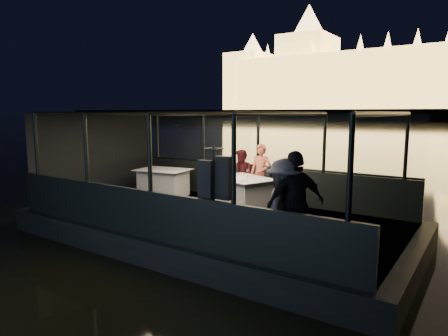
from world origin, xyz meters
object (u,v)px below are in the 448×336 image
Objects in this scene: dining_table_central at (243,193)px; person_woman_coral at (261,175)px; coat_stand at (214,196)px; dining_table_aft at (163,182)px; chair_port_right at (258,188)px; passenger_stripe at (284,204)px; chair_port_left at (234,185)px; passenger_dark at (296,205)px; person_man_maroon at (242,173)px; wine_bottle at (217,171)px.

dining_table_central is 0.81m from person_woman_coral.
dining_table_central is 2.91m from coat_stand.
chair_port_right is at bearing 8.46° from dining_table_aft.
chair_port_left is at bearing 29.80° from passenger_stripe.
passenger_dark is (1.33, 0.39, -0.05)m from coat_stand.
passenger_stripe is at bearing -60.50° from person_woman_coral.
dining_table_aft is 2.84m from chair_port_right.
passenger_stripe is at bearing -27.52° from person_man_maroon.
passenger_stripe is (2.04, -2.83, 0.40)m from chair_port_right.
person_man_maroon is at bearing 114.09° from coat_stand.
person_man_maroon is (-1.52, 3.39, -0.15)m from coat_stand.
coat_stand is at bearing -68.83° from dining_table_central.
coat_stand is at bearing -55.93° from wine_bottle.
passenger_dark reaches higher than passenger_stripe.
person_woman_coral is 1.13× the size of person_man_maroon.
chair_port_right is at bearing 21.40° from passenger_stripe.
passenger_stripe reaches higher than person_woman_coral.
person_man_maroon reaches higher than wine_bottle.
coat_stand is (0.89, -3.16, 0.45)m from chair_port_right.
person_woman_coral is (0.09, 0.72, 0.36)m from dining_table_central.
chair_port_right is 3.10× the size of wine_bottle.
wine_bottle is (-2.78, 2.08, 0.06)m from passenger_stripe.
person_woman_coral is (2.75, 0.64, 0.36)m from dining_table_aft.
passenger_stripe is (2.10, -3.06, 0.10)m from person_woman_coral.
wine_bottle is (-0.69, -0.97, 0.17)m from person_woman_coral.
person_man_maroon is at bearing 37.32° from chair_port_left.
dining_table_central is 0.91× the size of passenger_stripe.
person_man_maroon is 0.85× the size of passenger_stripe.
passenger_dark is at bearing 16.41° from coat_stand.
dining_table_central is 1.02× the size of dining_table_aft.
wine_bottle is at bearing -75.54° from person_man_maroon.
chair_port_left is 0.92m from wine_bottle.
passenger_stripe is (2.18, -2.34, 0.47)m from dining_table_central.
coat_stand is at bearing -67.19° from chair_port_right.
chair_port_right is 0.63× the size of person_woman_coral.
person_woman_coral is (0.70, 0.18, 0.30)m from chair_port_left.
chair_port_right reaches higher than dining_table_aft.
person_man_maroon is 4.06m from passenger_stripe.
passenger_stripe reaches higher than chair_port_left.
chair_port_left is at bearing -96.76° from passenger_dark.
person_woman_coral is at bearing 83.16° from dining_table_central.
dining_table_aft is at bearing -171.83° from person_woman_coral.
passenger_dark reaches higher than person_woman_coral.
dining_table_central is 0.82m from chair_port_left.
dining_table_aft is at bearing 176.56° from chair_port_left.
chair_port_left is 0.67× the size of person_man_maroon.
chair_port_right is 3.51m from passenger_stripe.
wine_bottle is (-0.74, -0.75, 0.47)m from chair_port_right.
passenger_dark is at bearing -43.86° from dining_table_central.
dining_table_central is 1.06× the size of person_man_maroon.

